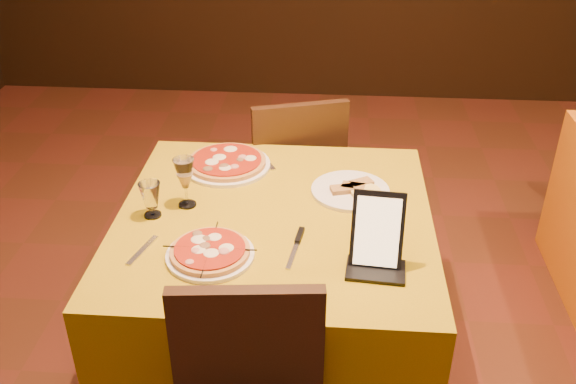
# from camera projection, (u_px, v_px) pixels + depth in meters

# --- Properties ---
(main_table) EXTENTS (1.10, 1.10, 0.75)m
(main_table) POSITION_uv_depth(u_px,v_px,m) (275.00, 298.00, 2.44)
(main_table) COLOR #AD8C0B
(main_table) RESTS_ON floor
(chair_main_far) EXTENTS (0.50, 0.50, 0.91)m
(chair_main_far) POSITION_uv_depth(u_px,v_px,m) (290.00, 177.00, 3.08)
(chair_main_far) COLOR black
(chair_main_far) RESTS_ON floor
(pizza_near) EXTENTS (0.28, 0.28, 0.03)m
(pizza_near) POSITION_uv_depth(u_px,v_px,m) (210.00, 253.00, 2.03)
(pizza_near) COLOR white
(pizza_near) RESTS_ON main_table
(pizza_far) EXTENTS (0.35, 0.35, 0.03)m
(pizza_far) POSITION_uv_depth(u_px,v_px,m) (227.00, 163.00, 2.54)
(pizza_far) COLOR white
(pizza_far) RESTS_ON main_table
(cutlet_dish) EXTENTS (0.29, 0.29, 0.03)m
(cutlet_dish) POSITION_uv_depth(u_px,v_px,m) (350.00, 189.00, 2.37)
(cutlet_dish) COLOR white
(cutlet_dish) RESTS_ON main_table
(wine_glass) EXTENTS (0.09, 0.09, 0.19)m
(wine_glass) POSITION_uv_depth(u_px,v_px,m) (185.00, 182.00, 2.25)
(wine_glass) COLOR tan
(wine_glass) RESTS_ON main_table
(water_glass) EXTENTS (0.07, 0.07, 0.13)m
(water_glass) POSITION_uv_depth(u_px,v_px,m) (151.00, 200.00, 2.21)
(water_glass) COLOR white
(water_glass) RESTS_ON main_table
(tablet) EXTENTS (0.17, 0.11, 0.23)m
(tablet) POSITION_uv_depth(u_px,v_px,m) (377.00, 230.00, 1.95)
(tablet) COLOR black
(tablet) RESTS_ON main_table
(knife) EXTENTS (0.04, 0.19, 0.01)m
(knife) POSITION_uv_depth(u_px,v_px,m) (294.00, 251.00, 2.06)
(knife) COLOR silver
(knife) RESTS_ON main_table
(fork_near) EXTENTS (0.07, 0.17, 0.01)m
(fork_near) POSITION_uv_depth(u_px,v_px,m) (142.00, 250.00, 2.06)
(fork_near) COLOR silver
(fork_near) RESTS_ON main_table
(fork_far) EXTENTS (0.10, 0.17, 0.01)m
(fork_far) POSITION_uv_depth(u_px,v_px,m) (265.00, 160.00, 2.59)
(fork_far) COLOR silver
(fork_far) RESTS_ON main_table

